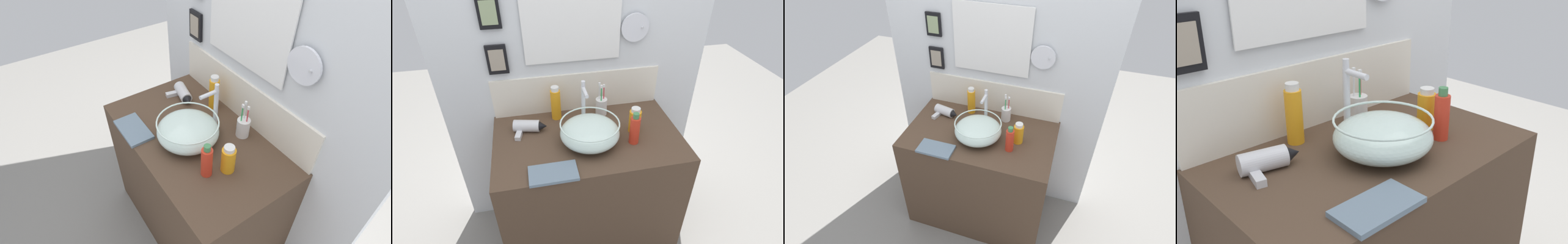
# 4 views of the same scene
# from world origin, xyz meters

# --- Properties ---
(ground_plane) EXTENTS (6.00, 6.00, 0.00)m
(ground_plane) POSITION_xyz_m (0.00, 0.00, 0.00)
(ground_plane) COLOR gray
(vanity_counter) EXTENTS (1.03, 0.61, 0.83)m
(vanity_counter) POSITION_xyz_m (0.00, 0.00, 0.41)
(vanity_counter) COLOR #4C3828
(vanity_counter) RESTS_ON ground
(back_panel) EXTENTS (1.58, 0.10, 2.39)m
(back_panel) POSITION_xyz_m (-0.00, 0.33, 1.20)
(back_panel) COLOR silver
(back_panel) RESTS_ON ground
(glass_bowl_sink) EXTENTS (0.32, 0.32, 0.13)m
(glass_bowl_sink) POSITION_xyz_m (-0.00, -0.05, 0.89)
(glass_bowl_sink) COLOR silver
(glass_bowl_sink) RESTS_ON vanity_counter
(faucet) EXTENTS (0.02, 0.11, 0.28)m
(faucet) POSITION_xyz_m (-0.00, 0.11, 0.99)
(faucet) COLOR silver
(faucet) RESTS_ON vanity_counter
(hair_drier) EXTENTS (0.19, 0.14, 0.07)m
(hair_drier) POSITION_xyz_m (-0.31, 0.12, 0.86)
(hair_drier) COLOR silver
(hair_drier) RESTS_ON vanity_counter
(toothbrush_cup) EXTENTS (0.07, 0.07, 0.21)m
(toothbrush_cup) POSITION_xyz_m (0.13, 0.21, 0.88)
(toothbrush_cup) COLOR white
(toothbrush_cup) RESTS_ON vanity_counter
(shampoo_bottle) EXTENTS (0.06, 0.06, 0.21)m
(shampoo_bottle) POSITION_xyz_m (-0.14, 0.22, 0.93)
(shampoo_bottle) COLOR orange
(shampoo_bottle) RESTS_ON vanity_counter
(spray_bottle) EXTENTS (0.05, 0.05, 0.18)m
(spray_bottle) POSITION_xyz_m (0.23, -0.10, 0.91)
(spray_bottle) COLOR red
(spray_bottle) RESTS_ON vanity_counter
(lotion_bottle) EXTENTS (0.07, 0.07, 0.15)m
(lotion_bottle) POSITION_xyz_m (0.27, -0.00, 0.90)
(lotion_bottle) COLOR orange
(lotion_bottle) RESTS_ON vanity_counter
(hand_towel) EXTENTS (0.23, 0.13, 0.02)m
(hand_towel) POSITION_xyz_m (-0.22, -0.25, 0.83)
(hand_towel) COLOR slate
(hand_towel) RESTS_ON vanity_counter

